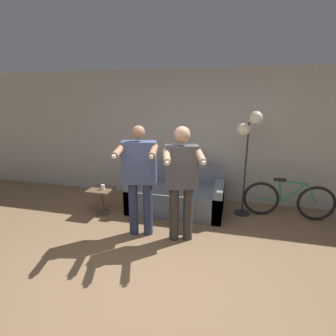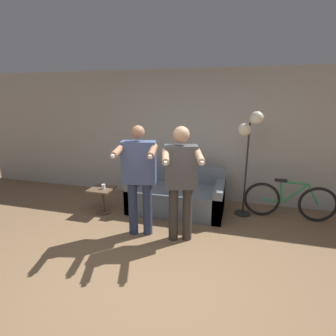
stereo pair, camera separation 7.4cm
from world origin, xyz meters
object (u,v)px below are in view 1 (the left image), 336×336
at_px(cup, 103,187).
at_px(side_table, 102,196).
at_px(couch, 176,196).
at_px(floor_lamp, 249,133).
at_px(person_left, 139,174).
at_px(cat, 179,160).
at_px(bicycle, 288,200).
at_px(person_right, 182,177).

bearing_deg(cup, side_table, 154.91).
bearing_deg(couch, side_table, -159.69).
bearing_deg(floor_lamp, person_left, -142.91).
relative_size(cat, cup, 4.65).
xyz_separation_m(cat, bicycle, (1.99, -0.18, -0.55)).
relative_size(person_left, person_right, 1.00).
bearing_deg(person_left, person_right, -11.98).
height_order(couch, floor_lamp, floor_lamp).
bearing_deg(bicycle, floor_lamp, -177.66).
distance_m(couch, person_left, 1.29).
distance_m(person_right, side_table, 1.80).
bearing_deg(floor_lamp, couch, -173.27).
xyz_separation_m(couch, floor_lamp, (1.22, 0.14, 1.21)).
xyz_separation_m(person_left, cat, (0.31, 1.38, -0.11)).
bearing_deg(cup, couch, 22.04).
height_order(person_right, cup, person_right).
distance_m(cup, bicycle, 3.28).
bearing_deg(side_table, couch, 20.31).
xyz_separation_m(person_right, side_table, (-1.59, 0.55, -0.65)).
xyz_separation_m(cup, bicycle, (3.20, 0.67, -0.19)).
bearing_deg(cat, person_left, -102.47).
bearing_deg(bicycle, side_table, -168.69).
distance_m(couch, side_table, 1.37).
bearing_deg(side_table, bicycle, 11.31).
relative_size(side_table, cup, 5.40).
bearing_deg(side_table, cat, 33.32).
bearing_deg(floor_lamp, side_table, -166.09).
bearing_deg(floor_lamp, bicycle, 2.34).
height_order(person_right, cat, person_right).
xyz_separation_m(person_right, bicycle, (1.67, 1.20, -0.66)).
distance_m(side_table, bicycle, 3.32).
distance_m(cat, side_table, 1.60).
relative_size(person_left, cup, 19.25).
height_order(person_right, bicycle, person_right).
distance_m(floor_lamp, cup, 2.71).
bearing_deg(cup, person_right, -18.90).
bearing_deg(couch, bicycle, 5.06).
bearing_deg(cup, cat, 35.18).
bearing_deg(couch, person_right, -73.67).
xyz_separation_m(cat, cup, (-1.21, -0.85, -0.36)).
bearing_deg(side_table, cup, -25.09).
bearing_deg(cat, bicycle, -5.12).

